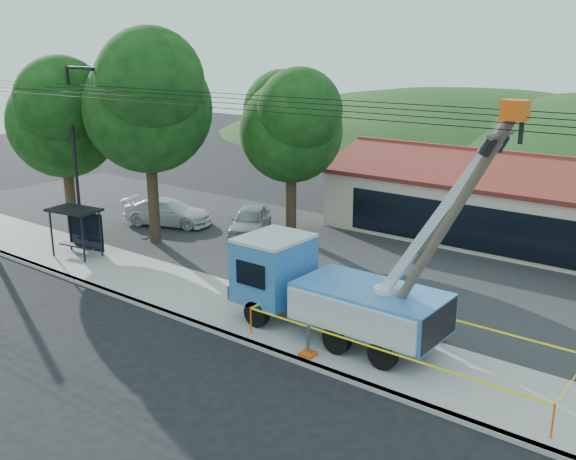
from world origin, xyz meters
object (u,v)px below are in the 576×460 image
Objects in this scene: utility_truck at (329,289)px; bus_shelter at (78,221)px; car_silver at (251,236)px; leaning_pole at (442,230)px; car_white at (169,226)px.

bus_shelter is (-14.42, -0.10, 0.07)m from utility_truck.
utility_truck is at bearing -67.51° from car_silver.
bus_shelter is at bearing -179.89° from leaning_pole.
car_silver reaches higher than car_white.
car_white is (-19.39, 6.47, -4.61)m from leaning_pole.
utility_truck is 14.42m from bus_shelter.
bus_shelter is at bearing -179.59° from utility_truck.
utility_truck is at bearing 179.00° from leaning_pole.
leaning_pole is (4.00, -0.07, 2.83)m from utility_truck.
car_silver is 5.19m from car_white.
bus_shelter is 0.58× the size of car_silver.
car_silver is (-14.36, 7.76, -4.61)m from leaning_pole.
car_silver is 0.90× the size of car_white.
car_silver is at bearing 143.40° from utility_truck.
leaning_pole is 3.12× the size of bus_shelter.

